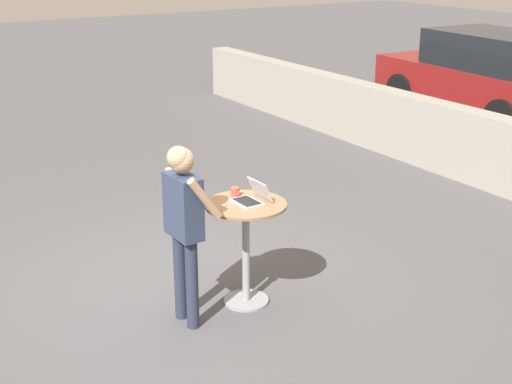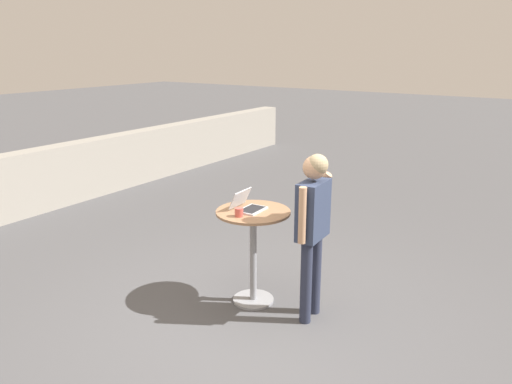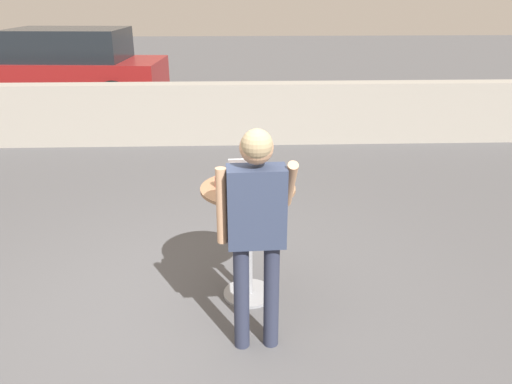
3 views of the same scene
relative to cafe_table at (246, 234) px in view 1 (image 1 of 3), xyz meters
The scene contains 6 objects.
ground_plane 0.91m from the cafe_table, 150.21° to the right, with size 50.00×50.00×0.00m, color #4C4C4F.
cafe_table is the anchor object (origin of this frame).
laptop 0.35m from the cafe_table, 91.60° to the left, with size 0.30×0.30×0.19m.
coffee_mug 0.40m from the cafe_table, behind, with size 0.11×0.08×0.08m.
standing_person 0.73m from the cafe_table, 86.39° to the right, with size 0.53×0.37×1.63m.
parked_car_near_street 8.43m from the cafe_table, 116.63° to the left, with size 4.39×2.12×1.64m.
Camera 1 is at (5.63, -2.80, 3.23)m, focal length 50.00 mm.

